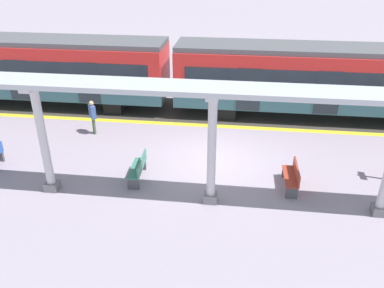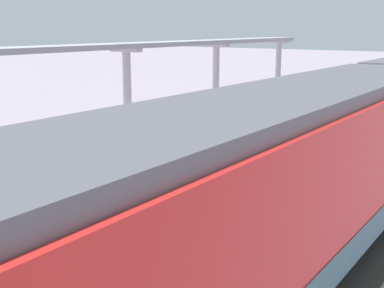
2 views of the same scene
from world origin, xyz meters
name	(u,v)px [view 1 (image 1 of 2)]	position (x,y,z in m)	size (l,w,h in m)	color
ground_plane	(215,159)	(0.00, 0.00, 0.00)	(176.00, 176.00, 0.00)	gray
tactile_edge_strip	(220,126)	(-3.16, 0.00, 0.00)	(0.36, 28.76, 0.01)	gold
trackbed	(222,112)	(-4.94, 0.00, 0.00)	(3.20, 40.76, 0.01)	#38332D
train_near_carriage	(31,70)	(-4.93, -9.92, 1.83)	(2.65, 14.11, 3.48)	red
train_far_carriage	(324,81)	(-4.93, 4.76, 1.83)	(2.65, 14.11, 3.48)	red
canopy_pillar_second	(43,140)	(2.89, -5.46, 1.95)	(1.10, 0.44, 3.85)	slate
canopy_pillar_third	(212,150)	(2.89, 0.07, 1.95)	(1.10, 0.44, 3.85)	slate
canopy_beam	(208,89)	(2.89, -0.08, 3.93)	(1.20, 23.56, 0.16)	#A8AAB2
bench_near_end	(292,177)	(1.69, 2.82, 0.44)	(1.50, 0.46, 0.86)	#9A3625
bench_mid_platform	(139,168)	(1.81, -2.62, 0.44)	(1.52, 0.51, 0.86)	#377A64
passenger_waiting_near_edge	(92,113)	(-1.68, -5.56, 0.98)	(0.48, 0.43, 1.56)	#49653E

